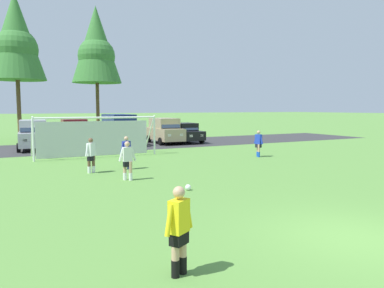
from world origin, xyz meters
name	(u,v)px	position (x,y,z in m)	size (l,w,h in m)	color
ground_plane	(138,160)	(0.00, 15.00, 0.00)	(400.00, 400.00, 0.00)	#598C3D
parking_lot_strip	(101,146)	(0.00, 23.75, 0.00)	(52.00, 8.40, 0.01)	#333335
soccer_ball	(188,187)	(-1.13, 6.31, 0.11)	(0.22, 0.22, 0.22)	white
soccer_goal	(95,136)	(-1.85, 17.74, 1.29)	(7.44, 2.00, 2.57)	white
referee	(179,231)	(-4.45, 0.16, 0.82)	(0.71, 0.40, 1.64)	tan
player_striker_near	(126,153)	(-1.68, 11.94, 0.82)	(0.72, 0.40, 1.64)	tan
player_midfield_center	(91,155)	(-3.46, 11.71, 0.82)	(0.65, 0.51, 1.64)	brown
player_defender_far	(127,161)	(-2.51, 9.20, 0.82)	(0.73, 0.32, 1.64)	tan
player_winger_left	(258,144)	(7.02, 12.71, 0.82)	(0.34, 0.75, 1.64)	tan
parked_car_slot_far_left	(33,134)	(-5.00, 23.50, 1.11)	(2.40, 4.73, 2.16)	#B2B2BC
parked_car_slot_left	(74,132)	(-1.92, 24.59, 1.11)	(2.39, 4.73, 2.16)	maroon
parked_car_slot_center_left	(119,129)	(1.48, 23.83, 1.34)	(2.27, 4.83, 2.52)	navy
parked_car_slot_center	(165,130)	(5.40, 23.53, 1.11)	(2.25, 4.66, 2.16)	tan
parked_car_slot_center_right	(186,133)	(7.28, 23.31, 0.88)	(2.11, 4.24, 1.72)	black
tree_left_edge	(16,39)	(-5.48, 31.49, 9.14)	(4.98, 4.98, 13.27)	brown
tree_mid_left	(96,47)	(2.23, 33.99, 9.36)	(5.10, 5.10, 13.59)	brown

